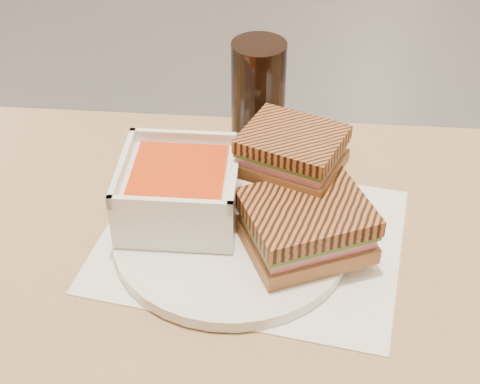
# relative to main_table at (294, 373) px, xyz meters

# --- Properties ---
(main_table) EXTENTS (1.24, 0.77, 0.75)m
(main_table) POSITION_rel_main_table_xyz_m (0.00, 0.00, 0.00)
(main_table) COLOR #A07F58
(main_table) RESTS_ON ground
(tray_liner) EXTENTS (0.36, 0.29, 0.00)m
(tray_liner) POSITION_rel_main_table_xyz_m (-0.06, 0.09, 0.11)
(tray_liner) COLOR white
(tray_liner) RESTS_ON main_table
(plate) EXTENTS (0.27, 0.27, 0.01)m
(plate) POSITION_rel_main_table_xyz_m (-0.08, 0.08, 0.12)
(plate) COLOR white
(plate) RESTS_ON tray_liner
(soup_bowl) EXTENTS (0.14, 0.14, 0.07)m
(soup_bowl) POSITION_rel_main_table_xyz_m (-0.15, 0.11, 0.16)
(soup_bowl) COLOR white
(soup_bowl) RESTS_ON plate
(panini_lower) EXTENTS (0.16, 0.15, 0.06)m
(panini_lower) POSITION_rel_main_table_xyz_m (-0.00, 0.07, 0.16)
(panini_lower) COLOR #A66C3F
(panini_lower) RESTS_ON plate
(panini_upper) EXTENTS (0.13, 0.12, 0.05)m
(panini_upper) POSITION_rel_main_table_xyz_m (-0.03, 0.14, 0.21)
(panini_upper) COLOR #A66C3F
(panini_upper) RESTS_ON panini_lower
(cola_glass) EXTENTS (0.07, 0.07, 0.15)m
(cola_glass) POSITION_rel_main_table_xyz_m (-0.08, 0.28, 0.19)
(cola_glass) COLOR black
(cola_glass) RESTS_ON main_table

